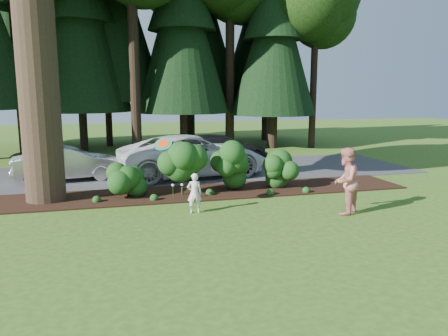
{
  "coord_description": "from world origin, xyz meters",
  "views": [
    {
      "loc": [
        -2.56,
        -11.45,
        3.51
      ],
      "look_at": [
        0.7,
        0.8,
        1.3
      ],
      "focal_mm": 35.0,
      "sensor_mm": 36.0,
      "label": 1
    }
  ],
  "objects_px": {
    "car_silver_wagon": "(68,163)",
    "frisbee": "(163,144)",
    "car_white_suv": "(193,155)",
    "adult": "(345,181)",
    "car_dark_suv": "(221,149)",
    "child": "(194,193)"
  },
  "relations": [
    {
      "from": "car_silver_wagon",
      "to": "car_white_suv",
      "type": "distance_m",
      "value": 5.03
    },
    {
      "from": "car_silver_wagon",
      "to": "frisbee",
      "type": "relative_size",
      "value": 7.14
    },
    {
      "from": "car_silver_wagon",
      "to": "adult",
      "type": "xyz_separation_m",
      "value": [
        8.18,
        -7.13,
        0.26
      ]
    },
    {
      "from": "car_white_suv",
      "to": "child",
      "type": "distance_m",
      "value": 5.67
    },
    {
      "from": "car_silver_wagon",
      "to": "frisbee",
      "type": "bearing_deg",
      "value": -158.97
    },
    {
      "from": "car_silver_wagon",
      "to": "adult",
      "type": "distance_m",
      "value": 10.85
    },
    {
      "from": "car_dark_suv",
      "to": "child",
      "type": "xyz_separation_m",
      "value": [
        -3.02,
        -8.62,
        -0.13
      ]
    },
    {
      "from": "car_white_suv",
      "to": "frisbee",
      "type": "relative_size",
      "value": 10.67
    },
    {
      "from": "car_dark_suv",
      "to": "adult",
      "type": "xyz_separation_m",
      "value": [
        1.18,
        -9.85,
        0.25
      ]
    },
    {
      "from": "child",
      "to": "adult",
      "type": "distance_m",
      "value": 4.39
    },
    {
      "from": "car_silver_wagon",
      "to": "car_dark_suv",
      "type": "distance_m",
      "value": 7.51
    },
    {
      "from": "car_white_suv",
      "to": "frisbee",
      "type": "xyz_separation_m",
      "value": [
        -1.89,
        -5.32,
        1.14
      ]
    },
    {
      "from": "frisbee",
      "to": "child",
      "type": "bearing_deg",
      "value": -16.54
    },
    {
      "from": "car_silver_wagon",
      "to": "frisbee",
      "type": "height_order",
      "value": "frisbee"
    },
    {
      "from": "car_silver_wagon",
      "to": "child",
      "type": "relative_size",
      "value": 3.5
    },
    {
      "from": "car_dark_suv",
      "to": "frisbee",
      "type": "relative_size",
      "value": 8.27
    },
    {
      "from": "child",
      "to": "frisbee",
      "type": "bearing_deg",
      "value": -12.94
    },
    {
      "from": "car_dark_suv",
      "to": "adult",
      "type": "relative_size",
      "value": 2.46
    },
    {
      "from": "car_dark_suv",
      "to": "frisbee",
      "type": "distance_m",
      "value": 9.32
    },
    {
      "from": "child",
      "to": "car_dark_suv",
      "type": "bearing_deg",
      "value": -105.73
    },
    {
      "from": "car_silver_wagon",
      "to": "adult",
      "type": "relative_size",
      "value": 2.13
    },
    {
      "from": "car_silver_wagon",
      "to": "car_white_suv",
      "type": "relative_size",
      "value": 0.67
    }
  ]
}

